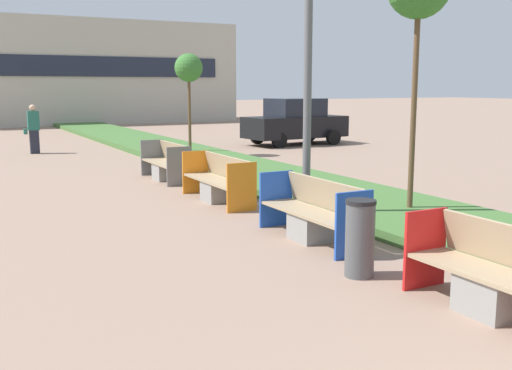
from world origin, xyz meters
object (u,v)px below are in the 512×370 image
object	(u,v)px
bench_orange_frame	(219,183)
pedestrian_walking	(33,129)
bench_red_frame	(494,280)
litter_bin	(360,238)
bench_grey_frame	(166,166)
sapling_tree_far	(189,69)
bench_blue_frame	(313,216)
parked_car_distant	(295,122)

from	to	relation	value
bench_orange_frame	pedestrian_walking	distance (m)	11.32
bench_red_frame	bench_orange_frame	xyz separation A→B (m)	(0.00, 6.99, 0.01)
litter_bin	pedestrian_walking	xyz separation A→B (m)	(-1.65, 16.44, 0.38)
bench_orange_frame	bench_grey_frame	size ratio (longest dim) A/B	1.13
bench_red_frame	sapling_tree_far	size ratio (longest dim) A/B	0.58
bench_blue_frame	parked_car_distant	xyz separation A→B (m)	(7.74, 13.19, 0.54)
parked_car_distant	bench_grey_frame	bearing A→B (deg)	-145.70
bench_grey_frame	parked_car_distant	size ratio (longest dim) A/B	0.48
bench_red_frame	sapling_tree_far	xyz separation A→B (m)	(2.48, 14.86, 2.54)
pedestrian_walking	parked_car_distant	bearing A→B (deg)	-8.46
bench_blue_frame	sapling_tree_far	bearing A→B (deg)	77.79
bench_red_frame	pedestrian_walking	world-z (taller)	pedestrian_walking
bench_orange_frame	bench_red_frame	bearing A→B (deg)	-90.04
bench_orange_frame	litter_bin	world-z (taller)	litter_bin
bench_orange_frame	sapling_tree_far	bearing A→B (deg)	72.57
bench_grey_frame	pedestrian_walking	distance (m)	8.18
litter_bin	parked_car_distant	distance (m)	17.08
bench_blue_frame	bench_orange_frame	bearing A→B (deg)	89.98
pedestrian_walking	bench_blue_frame	bearing A→B (deg)	-81.77
bench_orange_frame	parked_car_distant	distance (m)	12.37
litter_bin	bench_red_frame	bearing A→B (deg)	-74.37
bench_blue_frame	parked_car_distant	size ratio (longest dim) A/B	0.51
litter_bin	pedestrian_walking	distance (m)	16.53
bench_grey_frame	bench_orange_frame	bearing A→B (deg)	-89.94
bench_red_frame	bench_blue_frame	world-z (taller)	same
bench_orange_frame	litter_bin	xyz separation A→B (m)	(-0.47, -5.33, 0.12)
parked_car_distant	bench_blue_frame	bearing A→B (deg)	-125.76
bench_red_frame	pedestrian_walking	xyz separation A→B (m)	(-2.12, 18.10, 0.51)
bench_blue_frame	parked_car_distant	bearing A→B (deg)	59.61
bench_grey_frame	sapling_tree_far	xyz separation A→B (m)	(2.47, 4.65, 2.54)
bench_blue_frame	pedestrian_walking	xyz separation A→B (m)	(-2.12, 14.66, 0.50)
bench_orange_frame	pedestrian_walking	bearing A→B (deg)	100.81
bench_orange_frame	parked_car_distant	world-z (taller)	parked_car_distant
pedestrian_walking	parked_car_distant	distance (m)	9.97
pedestrian_walking	sapling_tree_far	bearing A→B (deg)	-35.16
pedestrian_walking	bench_grey_frame	bearing A→B (deg)	-74.96
bench_blue_frame	bench_grey_frame	world-z (taller)	same
litter_bin	sapling_tree_far	bearing A→B (deg)	77.44
sapling_tree_far	bench_blue_frame	bearing A→B (deg)	-102.21
bench_blue_frame	bench_orange_frame	distance (m)	3.55
sapling_tree_far	parked_car_distant	bearing A→B (deg)	18.58
bench_blue_frame	bench_orange_frame	world-z (taller)	same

